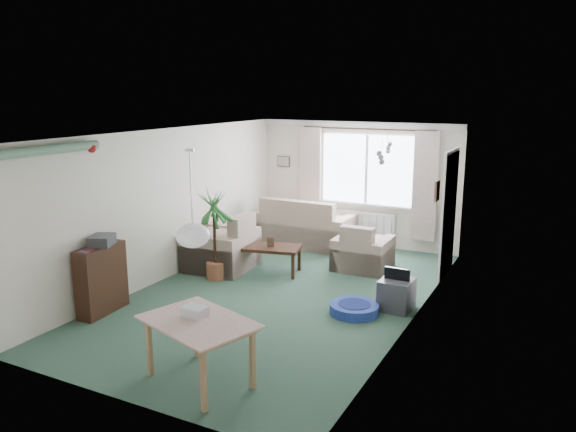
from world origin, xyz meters
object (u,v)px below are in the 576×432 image
at_px(dining_table, 200,352).
at_px(armchair_corner, 363,246).
at_px(bookshelf, 101,279).
at_px(houseplant, 215,234).
at_px(pet_bed, 354,309).
at_px(sofa, 306,221).
at_px(tv_cube, 396,294).
at_px(armchair_left, 221,241).
at_px(coffee_table, 269,259).

bearing_deg(dining_table, armchair_corner, 87.29).
bearing_deg(bookshelf, houseplant, 68.73).
bearing_deg(pet_bed, sofa, 126.00).
bearing_deg(tv_cube, sofa, 137.43).
height_order(sofa, pet_bed, sofa).
height_order(dining_table, tv_cube, dining_table).
height_order(armchair_left, bookshelf, armchair_left).
bearing_deg(armchair_left, sofa, 158.02).
relative_size(armchair_corner, pet_bed, 1.33).
relative_size(sofa, armchair_corner, 2.12).
bearing_deg(coffee_table, armchair_left, -169.66).
distance_m(armchair_corner, tv_cube, 1.85).
height_order(sofa, armchair_corner, sofa).
distance_m(armchair_left, bookshelf, 2.41).
bearing_deg(sofa, coffee_table, 96.81).
xyz_separation_m(bookshelf, houseplant, (0.58, 1.87, 0.27)).
distance_m(armchair_corner, houseplant, 2.53).
relative_size(armchair_corner, coffee_table, 0.88).
height_order(armchair_corner, dining_table, armchair_corner).
relative_size(armchair_corner, houseplant, 0.60).
bearing_deg(coffee_table, armchair_corner, 35.07).
relative_size(armchair_corner, tv_cube, 1.90).
bearing_deg(dining_table, houseplant, 121.55).
height_order(tv_cube, pet_bed, tv_cube).
relative_size(sofa, pet_bed, 2.81).
bearing_deg(houseplant, armchair_left, 114.56).
bearing_deg(dining_table, pet_bed, 72.37).
height_order(coffee_table, tv_cube, coffee_table).
distance_m(armchair_left, tv_cube, 3.24).
height_order(houseplant, dining_table, houseplant).
distance_m(armchair_corner, dining_table, 4.41).
xyz_separation_m(bookshelf, dining_table, (2.30, -0.94, -0.14)).
xyz_separation_m(dining_table, pet_bed, (0.78, 2.46, -0.26)).
distance_m(sofa, armchair_left, 2.13).
bearing_deg(tv_cube, coffee_table, 167.11).
bearing_deg(coffee_table, dining_table, -72.40).
distance_m(dining_table, pet_bed, 2.60).
xyz_separation_m(armchair_corner, houseplant, (-1.93, -1.60, 0.35)).
xyz_separation_m(sofa, dining_table, (1.32, -5.35, -0.14)).
height_order(sofa, tv_cube, sofa).
xyz_separation_m(coffee_table, bookshelf, (-1.20, -2.54, 0.24)).
bearing_deg(coffee_table, bookshelf, -115.18).
distance_m(coffee_table, tv_cube, 2.42).
relative_size(houseplant, dining_table, 1.40).
height_order(houseplant, pet_bed, houseplant).
bearing_deg(houseplant, coffee_table, 47.56).
height_order(sofa, houseplant, houseplant).
bearing_deg(armchair_left, bookshelf, -12.51).
bearing_deg(pet_bed, armchair_corner, 106.48).
bearing_deg(sofa, dining_table, 104.13).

